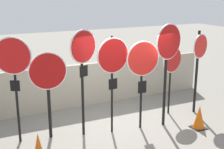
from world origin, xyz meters
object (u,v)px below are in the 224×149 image
at_px(stop_sign_4, 143,65).
at_px(stop_sign_5, 168,52).
at_px(stop_sign_0, 13,65).
at_px(stop_sign_6, 172,64).
at_px(stop_sign_7, 199,57).
at_px(traffic_cone_0, 199,117).
at_px(stop_sign_2, 83,58).
at_px(stop_sign_3, 113,62).
at_px(stop_sign_1, 48,78).

distance_m(stop_sign_4, stop_sign_5, 0.74).
height_order(stop_sign_0, stop_sign_5, stop_sign_5).
xyz_separation_m(stop_sign_6, stop_sign_7, (0.76, -0.24, 0.18)).
height_order(stop_sign_0, stop_sign_4, stop_sign_0).
distance_m(stop_sign_0, stop_sign_7, 5.10).
height_order(stop_sign_0, traffic_cone_0, stop_sign_0).
bearing_deg(stop_sign_6, stop_sign_7, -31.31).
bearing_deg(stop_sign_4, stop_sign_2, 173.03).
relative_size(stop_sign_3, stop_sign_7, 1.02).
xyz_separation_m(stop_sign_0, stop_sign_1, (0.75, -0.09, -0.38)).
bearing_deg(stop_sign_3, stop_sign_1, 160.16).
bearing_deg(stop_sign_6, stop_sign_5, -148.38).
bearing_deg(stop_sign_3, traffic_cone_0, -24.67).
bearing_deg(stop_sign_2, stop_sign_6, -17.46).
bearing_deg(stop_sign_3, stop_sign_7, -1.88).
bearing_deg(stop_sign_5, stop_sign_3, 156.63).
relative_size(stop_sign_0, traffic_cone_0, 4.12).
xyz_separation_m(stop_sign_0, stop_sign_5, (3.72, -0.69, 0.09)).
distance_m(stop_sign_0, stop_sign_6, 4.35).
distance_m(stop_sign_1, stop_sign_3, 1.60).
xyz_separation_m(stop_sign_2, stop_sign_3, (0.70, -0.18, -0.11)).
relative_size(stop_sign_6, traffic_cone_0, 3.36).
xyz_separation_m(stop_sign_3, traffic_cone_0, (2.16, -0.76, -1.56)).
distance_m(stop_sign_1, stop_sign_6, 3.58).
height_order(stop_sign_1, stop_sign_4, stop_sign_4).
bearing_deg(stop_sign_1, stop_sign_5, -6.23).
xyz_separation_m(stop_sign_0, stop_sign_4, (3.05, -0.58, -0.20)).
height_order(stop_sign_2, stop_sign_5, stop_sign_5).
height_order(stop_sign_5, stop_sign_7, stop_sign_5).
distance_m(stop_sign_1, stop_sign_5, 3.07).
distance_m(stop_sign_3, stop_sign_4, 0.80).
height_order(stop_sign_0, stop_sign_1, stop_sign_0).
distance_m(stop_sign_3, stop_sign_5, 1.48).
relative_size(stop_sign_4, stop_sign_7, 0.96).
distance_m(stop_sign_5, stop_sign_6, 1.01).
distance_m(stop_sign_1, stop_sign_4, 2.36).
bearing_deg(stop_sign_7, stop_sign_6, 144.26).
distance_m(stop_sign_2, stop_sign_6, 2.82).
distance_m(stop_sign_4, stop_sign_7, 2.06).
bearing_deg(stop_sign_4, stop_sign_0, 172.85).
xyz_separation_m(stop_sign_1, stop_sign_7, (4.34, -0.21, 0.16)).
bearing_deg(stop_sign_0, stop_sign_3, 13.82).
relative_size(stop_sign_1, stop_sign_4, 0.93).
height_order(stop_sign_3, stop_sign_6, stop_sign_3).
height_order(stop_sign_1, stop_sign_2, stop_sign_2).
bearing_deg(stop_sign_6, stop_sign_4, -172.14).
distance_m(stop_sign_2, stop_sign_5, 2.19).
height_order(stop_sign_3, stop_sign_5, stop_sign_5).
relative_size(stop_sign_2, stop_sign_7, 1.09).
xyz_separation_m(stop_sign_1, traffic_cone_0, (3.68, -1.14, -1.24)).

